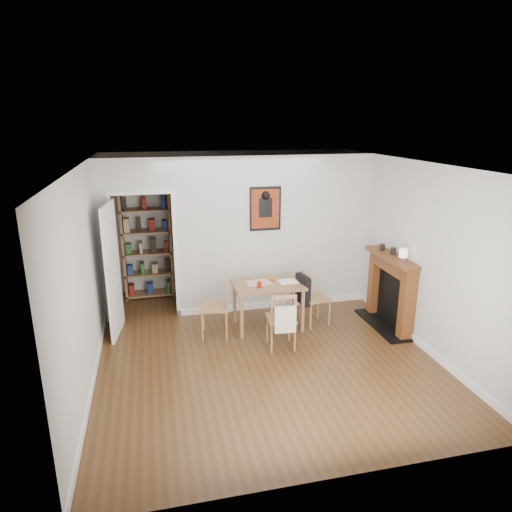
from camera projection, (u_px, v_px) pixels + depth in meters
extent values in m
plane|color=#51301A|center=(260.00, 347.00, 6.58)|extent=(5.20, 5.20, 0.00)
plane|color=silver|center=(228.00, 221.00, 8.63)|extent=(4.50, 0.00, 4.50)
plane|color=silver|center=(334.00, 352.00, 3.78)|extent=(4.50, 0.00, 4.50)
plane|color=silver|center=(87.00, 273.00, 5.72)|extent=(0.00, 5.20, 5.20)
plane|color=silver|center=(409.00, 250.00, 6.69)|extent=(0.00, 5.20, 5.20)
plane|color=silver|center=(261.00, 164.00, 5.83)|extent=(5.20, 5.20, 0.00)
cube|color=silver|center=(274.00, 234.00, 7.63)|extent=(3.35, 0.10, 2.60)
cube|color=silver|center=(106.00, 244.00, 7.05)|extent=(0.25, 0.10, 2.60)
cube|color=silver|center=(139.00, 176.00, 6.88)|extent=(0.90, 0.10, 0.55)
cube|color=white|center=(114.00, 260.00, 7.15)|extent=(0.06, 0.14, 2.05)
cube|color=white|center=(176.00, 256.00, 7.36)|extent=(0.06, 0.14, 2.05)
cube|color=white|center=(274.00, 305.00, 7.94)|extent=(3.35, 0.02, 0.10)
cube|color=white|center=(92.00, 386.00, 5.52)|extent=(0.02, 4.00, 0.10)
cube|color=white|center=(423.00, 346.00, 6.49)|extent=(0.02, 4.00, 0.10)
cube|color=white|center=(113.00, 271.00, 6.72)|extent=(0.15, 0.80, 2.00)
cube|color=black|center=(265.00, 209.00, 7.41)|extent=(0.52, 0.02, 0.72)
cube|color=maroon|center=(265.00, 209.00, 7.40)|extent=(0.46, 0.00, 0.64)
cube|color=brown|center=(268.00, 285.00, 6.99)|extent=(1.06, 0.68, 0.04)
cube|color=brown|center=(242.00, 317.00, 6.74)|extent=(0.05, 0.05, 0.69)
cube|color=brown|center=(303.00, 311.00, 6.94)|extent=(0.05, 0.05, 0.69)
cube|color=brown|center=(235.00, 303.00, 7.26)|extent=(0.05, 0.05, 0.69)
cube|color=brown|center=(292.00, 298.00, 7.46)|extent=(0.05, 0.05, 0.69)
cube|color=black|center=(303.00, 290.00, 7.06)|extent=(0.16, 0.37, 0.46)
cube|color=beige|center=(285.00, 319.00, 6.22)|extent=(0.30, 0.12, 0.37)
cube|color=brown|center=(123.00, 243.00, 8.10)|extent=(0.04, 0.35, 2.07)
cube|color=brown|center=(170.00, 240.00, 8.28)|extent=(0.04, 0.35, 2.07)
cube|color=brown|center=(151.00, 293.00, 8.48)|extent=(0.87, 0.35, 0.03)
cube|color=brown|center=(148.00, 253.00, 8.25)|extent=(0.87, 0.35, 0.03)
cube|color=brown|center=(143.00, 186.00, 7.90)|extent=(0.87, 0.35, 0.03)
cube|color=maroon|center=(147.00, 242.00, 8.19)|extent=(0.76, 0.28, 0.28)
cube|color=brown|center=(407.00, 305.00, 6.66)|extent=(0.20, 0.16, 1.10)
cube|color=brown|center=(375.00, 282.00, 7.58)|extent=(0.20, 0.16, 1.10)
cube|color=brown|center=(392.00, 257.00, 6.94)|extent=(0.30, 1.21, 0.06)
cube|color=brown|center=(393.00, 265.00, 6.99)|extent=(0.20, 0.85, 0.20)
cube|color=black|center=(393.00, 298.00, 7.16)|extent=(0.08, 0.81, 0.88)
cube|color=black|center=(384.00, 324.00, 7.26)|extent=(0.45, 1.25, 0.03)
cylinder|color=maroon|center=(259.00, 285.00, 6.83)|extent=(0.07, 0.07, 0.09)
sphere|color=#F75C0D|center=(272.00, 278.00, 7.12)|extent=(0.07, 0.07, 0.07)
cube|color=beige|center=(259.00, 283.00, 7.03)|extent=(0.39, 0.30, 0.00)
cube|color=white|center=(288.00, 281.00, 7.07)|extent=(0.29, 0.22, 0.01)
cylinder|color=silver|center=(403.00, 260.00, 6.61)|extent=(0.06, 0.06, 0.07)
cylinder|color=white|center=(403.00, 253.00, 6.58)|extent=(0.12, 0.12, 0.12)
cylinder|color=black|center=(393.00, 251.00, 6.98)|extent=(0.09, 0.09, 0.11)
cylinder|color=black|center=(382.00, 247.00, 7.19)|extent=(0.08, 0.08, 0.10)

